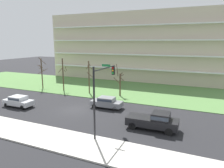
{
  "coord_description": "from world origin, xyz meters",
  "views": [
    {
      "loc": [
        15.27,
        -22.33,
        9.13
      ],
      "look_at": [
        2.98,
        6.0,
        2.73
      ],
      "focal_mm": 32.66,
      "sensor_mm": 36.0,
      "label": 1
    }
  ],
  "objects": [
    {
      "name": "sidewalk_curb_near",
      "position": [
        0.0,
        -8.0,
        0.07
      ],
      "size": [
        80.0,
        4.0,
        0.15
      ],
      "primitive_type": "cube",
      "color": "#BCB7AD",
      "rests_on": "ground"
    },
    {
      "name": "tree_left",
      "position": [
        -8.17,
        8.65,
        3.17
      ],
      "size": [
        1.55,
        1.4,
        6.14
      ],
      "color": "#4C3828",
      "rests_on": "ground"
    },
    {
      "name": "tree_right",
      "position": [
        3.09,
        9.06,
        2.38
      ],
      "size": [
        1.62,
        1.59,
        5.48
      ],
      "color": "#4C3828",
      "rests_on": "ground"
    },
    {
      "name": "grass_lawn_strip",
      "position": [
        0.0,
        14.0,
        0.04
      ],
      "size": [
        80.0,
        16.0,
        0.08
      ],
      "primitive_type": "cube",
      "color": "#547F42",
      "rests_on": "ground"
    },
    {
      "name": "sedan_gray_center_right",
      "position": [
        3.68,
        2.5,
        0.87
      ],
      "size": [
        4.46,
        1.95,
        1.57
      ],
      "rotation": [
        0.0,
        0.0,
        3.18
      ],
      "color": "slate",
      "rests_on": "ground"
    },
    {
      "name": "pickup_black_near_left",
      "position": [
        11.32,
        -2.0,
        1.02
      ],
      "size": [
        5.43,
        2.09,
        1.95
      ],
      "rotation": [
        0.0,
        0.0,
        0.02
      ],
      "color": "black",
      "rests_on": "ground"
    },
    {
      "name": "ground",
      "position": [
        0.0,
        0.0,
        0.0
      ],
      "size": [
        160.0,
        160.0,
        0.0
      ],
      "primitive_type": "plane",
      "color": "#232326"
    },
    {
      "name": "sedan_silver_center_left",
      "position": [
        -8.15,
        -2.0,
        0.87
      ],
      "size": [
        4.42,
        1.84,
        1.57
      ],
      "rotation": [
        0.0,
        0.0,
        0.01
      ],
      "color": "#B7BABF",
      "rests_on": "ground"
    },
    {
      "name": "tree_center",
      "position": [
        -2.67,
        8.81,
        3.2
      ],
      "size": [
        1.64,
        1.63,
        5.85
      ],
      "color": "brown",
      "rests_on": "ground"
    },
    {
      "name": "traffic_signal_mast",
      "position": [
        6.67,
        -5.09,
        4.71
      ],
      "size": [
        0.9,
        4.84,
        6.98
      ],
      "color": "black",
      "rests_on": "ground"
    },
    {
      "name": "tree_far_left",
      "position": [
        -13.22,
        8.6,
        3.26
      ],
      "size": [
        2.32,
        2.33,
        6.26
      ],
      "color": "#4C3828",
      "rests_on": "ground"
    },
    {
      "name": "apartment_building",
      "position": [
        0.0,
        27.46,
        7.92
      ],
      "size": [
        41.56,
        11.87,
        15.84
      ],
      "color": "beige",
      "rests_on": "ground"
    }
  ]
}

